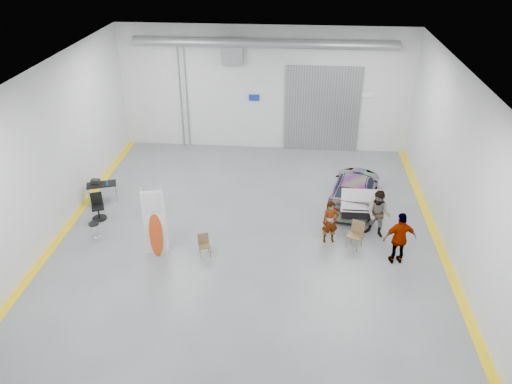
# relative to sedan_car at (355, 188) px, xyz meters

# --- Properties ---
(ground) EXTENTS (16.00, 16.00, 0.00)m
(ground) POSITION_rel_sedan_car_xyz_m (-4.05, -2.80, -0.61)
(ground) COLOR slate
(ground) RESTS_ON ground
(room_shell) EXTENTS (14.02, 16.18, 6.01)m
(room_shell) POSITION_rel_sedan_car_xyz_m (-3.81, -0.58, 3.46)
(room_shell) COLOR silver
(room_shell) RESTS_ON ground
(sedan_car) EXTENTS (2.60, 4.51, 1.23)m
(sedan_car) POSITION_rel_sedan_car_xyz_m (0.00, 0.00, 0.00)
(sedan_car) COLOR white
(sedan_car) RESTS_ON ground
(person_a) EXTENTS (0.66, 0.50, 1.62)m
(person_a) POSITION_rel_sedan_car_xyz_m (-1.12, -2.94, 0.20)
(person_a) COLOR #967452
(person_a) RESTS_ON ground
(person_b) EXTENTS (1.08, 0.97, 1.83)m
(person_b) POSITION_rel_sedan_car_xyz_m (0.62, -2.42, 0.30)
(person_b) COLOR slate
(person_b) RESTS_ON ground
(person_c) EXTENTS (1.17, 0.63, 1.91)m
(person_c) POSITION_rel_sedan_car_xyz_m (1.11, -3.98, 0.34)
(person_c) COLOR #986032
(person_c) RESTS_ON ground
(surfboard_display) EXTENTS (0.74, 0.32, 2.66)m
(surfboard_display) POSITION_rel_sedan_car_xyz_m (-7.09, -4.29, 0.46)
(surfboard_display) COLOR white
(surfboard_display) RESTS_ON ground
(folding_chair_near) EXTENTS (0.48, 0.51, 0.79)m
(folding_chair_near) POSITION_rel_sedan_car_xyz_m (-5.41, -4.18, -0.37)
(folding_chair_near) COLOR brown
(folding_chair_near) RESTS_ON ground
(folding_chair_far) EXTENTS (0.63, 0.68, 0.98)m
(folding_chair_far) POSITION_rel_sedan_car_xyz_m (-0.25, -3.24, -0.31)
(folding_chair_far) COLOR brown
(folding_chair_far) RESTS_ON ground
(shop_stool) EXTENTS (0.38, 0.38, 0.74)m
(shop_stool) POSITION_rel_sedan_car_xyz_m (-9.48, -3.63, -0.25)
(shop_stool) COLOR black
(shop_stool) RESTS_ON ground
(work_table) EXTENTS (1.29, 0.94, 0.95)m
(work_table) POSITION_rel_sedan_car_xyz_m (-10.33, -0.73, 0.12)
(work_table) COLOR gray
(work_table) RESTS_ON ground
(office_chair) EXTENTS (0.60, 0.63, 1.04)m
(office_chair) POSITION_rel_sedan_car_xyz_m (-9.89, -2.13, -0.16)
(office_chair) COLOR black
(office_chair) RESTS_ON ground
(trunk_lid) EXTENTS (1.43, 0.87, 0.04)m
(trunk_lid) POSITION_rel_sedan_car_xyz_m (0.00, -1.87, 0.63)
(trunk_lid) COLOR silver
(trunk_lid) RESTS_ON sedan_car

